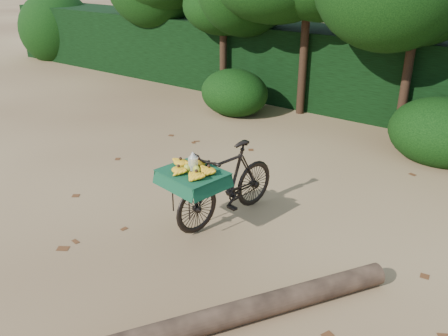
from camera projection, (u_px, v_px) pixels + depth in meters
The scene contains 7 objects.
ground at pixel (231, 235), 6.24m from camera, with size 80.00×80.00×0.00m, color tan.
vendor_bicycle at pixel (226, 183), 6.42m from camera, with size 0.93×1.89×1.08m.
fallen_log at pixel (241, 312), 4.71m from camera, with size 0.24×0.24×3.35m, color brown.
hedge_backdrop at pixel (397, 77), 10.50m from camera, with size 26.00×1.80×1.80m, color black.
tree_row at pixel (361, 28), 9.81m from camera, with size 14.50×2.00×4.00m, color black, non-canonical shape.
bush_clumps at pixel (385, 124), 8.95m from camera, with size 8.80×1.70×0.90m, color black, non-canonical shape.
leaf_litter at pixel (258, 215), 6.72m from camera, with size 7.00×7.30×0.01m, color #552F16, non-canonical shape.
Camera 1 is at (3.10, -4.35, 3.36)m, focal length 38.00 mm.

